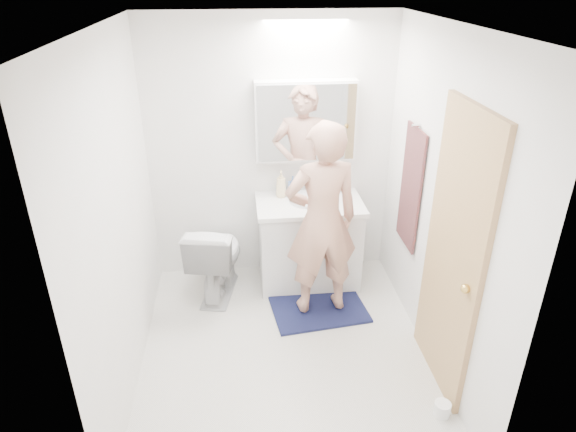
{
  "coord_description": "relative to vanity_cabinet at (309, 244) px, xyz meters",
  "views": [
    {
      "loc": [
        -0.3,
        -3.07,
        2.71
      ],
      "look_at": [
        0.05,
        0.25,
        1.05
      ],
      "focal_mm": 31.45,
      "sensor_mm": 36.0,
      "label": 1
    }
  ],
  "objects": [
    {
      "name": "floor",
      "position": [
        -0.32,
        -0.96,
        -0.39
      ],
      "size": [
        2.5,
        2.5,
        0.0
      ],
      "primitive_type": "plane",
      "color": "silver",
      "rests_on": "ground"
    },
    {
      "name": "ceiling",
      "position": [
        -0.32,
        -0.96,
        2.01
      ],
      "size": [
        2.5,
        2.5,
        0.0
      ],
      "primitive_type": "plane",
      "rotation": [
        3.14,
        0.0,
        0.0
      ],
      "color": "white",
      "rests_on": "floor"
    },
    {
      "name": "wall_back",
      "position": [
        -0.32,
        0.29,
        0.81
      ],
      "size": [
        2.5,
        0.0,
        2.5
      ],
      "primitive_type": "plane",
      "rotation": [
        1.57,
        0.0,
        0.0
      ],
      "color": "white",
      "rests_on": "floor"
    },
    {
      "name": "wall_front",
      "position": [
        -0.32,
        -2.21,
        0.81
      ],
      "size": [
        2.5,
        0.0,
        2.5
      ],
      "primitive_type": "plane",
      "rotation": [
        -1.57,
        0.0,
        0.0
      ],
      "color": "white",
      "rests_on": "floor"
    },
    {
      "name": "wall_left",
      "position": [
        -1.42,
        -0.96,
        0.81
      ],
      "size": [
        0.0,
        2.5,
        2.5
      ],
      "primitive_type": "plane",
      "rotation": [
        1.57,
        0.0,
        1.57
      ],
      "color": "white",
      "rests_on": "floor"
    },
    {
      "name": "wall_right",
      "position": [
        0.78,
        -0.96,
        0.81
      ],
      "size": [
        0.0,
        2.5,
        2.5
      ],
      "primitive_type": "plane",
      "rotation": [
        1.57,
        0.0,
        -1.57
      ],
      "color": "white",
      "rests_on": "floor"
    },
    {
      "name": "vanity_cabinet",
      "position": [
        0.0,
        0.0,
        0.0
      ],
      "size": [
        0.9,
        0.55,
        0.78
      ],
      "primitive_type": "cube",
      "color": "silver",
      "rests_on": "floor"
    },
    {
      "name": "countertop",
      "position": [
        0.0,
        -0.0,
        0.41
      ],
      "size": [
        0.95,
        0.58,
        0.04
      ],
      "primitive_type": "cube",
      "color": "white",
      "rests_on": "vanity_cabinet"
    },
    {
      "name": "sink_basin",
      "position": [
        0.0,
        0.03,
        0.45
      ],
      "size": [
        0.36,
        0.36,
        0.03
      ],
      "primitive_type": "cylinder",
      "color": "silver",
      "rests_on": "countertop"
    },
    {
      "name": "faucet",
      "position": [
        0.0,
        0.22,
        0.51
      ],
      "size": [
        0.02,
        0.02,
        0.16
      ],
      "primitive_type": "cylinder",
      "color": "silver",
      "rests_on": "countertop"
    },
    {
      "name": "medicine_cabinet",
      "position": [
        -0.02,
        0.21,
        1.11
      ],
      "size": [
        0.88,
        0.14,
        0.7
      ],
      "primitive_type": "cube",
      "color": "white",
      "rests_on": "wall_back"
    },
    {
      "name": "mirror_panel",
      "position": [
        -0.02,
        0.13,
        1.11
      ],
      "size": [
        0.84,
        0.01,
        0.66
      ],
      "primitive_type": "cube",
      "color": "silver",
      "rests_on": "medicine_cabinet"
    },
    {
      "name": "toilet",
      "position": [
        -0.85,
        -0.11,
        -0.02
      ],
      "size": [
        0.56,
        0.8,
        0.74
      ],
      "primitive_type": "imported",
      "rotation": [
        0.0,
        0.0,
        2.94
      ],
      "color": "silver",
      "rests_on": "floor"
    },
    {
      "name": "bath_rug",
      "position": [
        0.03,
        -0.49,
        -0.38
      ],
      "size": [
        0.86,
        0.64,
        0.02
      ],
      "primitive_type": "cube",
      "rotation": [
        0.0,
        0.0,
        0.12
      ],
      "color": "#141F40",
      "rests_on": "floor"
    },
    {
      "name": "person",
      "position": [
        0.03,
        -0.49,
        0.49
      ],
      "size": [
        0.65,
        0.47,
        1.66
      ],
      "primitive_type": "imported",
      "rotation": [
        0.0,
        0.0,
        3.27
      ],
      "color": "tan",
      "rests_on": "bath_rug"
    },
    {
      "name": "door",
      "position": [
        0.76,
        -1.31,
        0.61
      ],
      "size": [
        0.04,
        0.8,
        2.0
      ],
      "primitive_type": "cube",
      "color": "#A97D54",
      "rests_on": "wall_right"
    },
    {
      "name": "door_knob",
      "position": [
        0.72,
        -1.61,
        0.56
      ],
      "size": [
        0.06,
        0.06,
        0.06
      ],
      "primitive_type": "sphere",
      "color": "gold",
      "rests_on": "door"
    },
    {
      "name": "towel",
      "position": [
        0.76,
        -0.41,
        0.71
      ],
      "size": [
        0.02,
        0.42,
        1.0
      ],
      "primitive_type": "cube",
      "color": "#13273E",
      "rests_on": "wall_right"
    },
    {
      "name": "towel_hook",
      "position": [
        0.75,
        -0.41,
        1.23
      ],
      "size": [
        0.07,
        0.02,
        0.02
      ],
      "primitive_type": "cylinder",
      "rotation": [
        0.0,
        1.57,
        0.0
      ],
      "color": "silver",
      "rests_on": "wall_right"
    },
    {
      "name": "soap_bottle_a",
      "position": [
        -0.24,
        0.15,
        0.55
      ],
      "size": [
        0.1,
        0.1,
        0.25
      ],
      "primitive_type": "imported",
      "rotation": [
        0.0,
        0.0,
        -0.05
      ],
      "color": "beige",
      "rests_on": "countertop"
    },
    {
      "name": "soap_bottle_b",
      "position": [
        -0.13,
        0.18,
        0.52
      ],
      "size": [
        0.09,
        0.09,
        0.18
      ],
      "primitive_type": "imported",
      "rotation": [
        0.0,
        0.0,
        -0.11
      ],
      "color": "#5375B3",
      "rests_on": "countertop"
    },
    {
      "name": "toothbrush_cup",
      "position": [
        0.24,
        0.16,
        0.47
      ],
      "size": [
        0.12,
        0.12,
        0.09
      ],
      "primitive_type": "imported",
      "rotation": [
        0.0,
        0.0,
        0.39
      ],
      "color": "#3E4EBB",
      "rests_on": "countertop"
    },
    {
      "name": "toilet_paper_roll",
      "position": [
        0.67,
        -1.71,
        -0.34
      ],
      "size": [
        0.11,
        0.11,
        0.1
      ],
      "primitive_type": "cylinder",
      "color": "white",
      "rests_on": "floor"
    }
  ]
}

